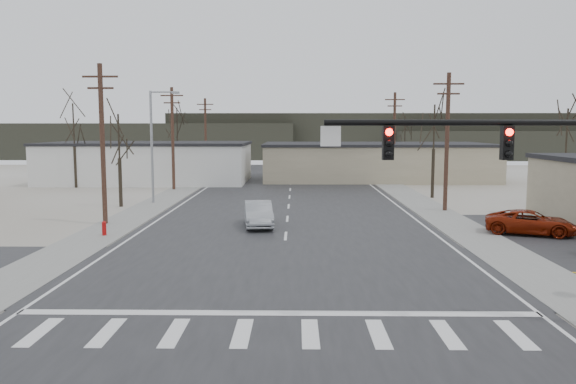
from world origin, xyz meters
The scene contains 28 objects.
ground centered at (0.00, 0.00, 0.00)m, with size 140.00×140.00×0.00m, color beige.
main_road centered at (0.00, 15.00, 0.02)m, with size 18.00×110.00×0.05m, color #232326.
cross_road centered at (0.00, 0.00, 0.02)m, with size 90.00×10.00×0.04m, color #232326.
sidewalk_left centered at (-10.60, 20.00, 0.03)m, with size 3.00×90.00×0.06m, color gray.
sidewalk_right centered at (10.60, 20.00, 0.03)m, with size 3.00×90.00×0.06m, color gray.
traffic_signal_mast centered at (7.89, -6.20, 4.67)m, with size 8.95×0.43×7.20m.
fire_hydrant centered at (-10.20, 8.00, 0.45)m, with size 0.24×0.24×0.87m.
building_left_far centered at (-16.00, 40.00, 2.26)m, with size 22.30×12.30×4.50m.
building_right_far centered at (10.00, 44.00, 2.15)m, with size 26.30×14.30×4.30m.
upole_left_b centered at (-11.50, 12.00, 5.22)m, with size 2.20×0.30×10.00m.
upole_left_c centered at (-11.50, 32.00, 5.22)m, with size 2.20×0.30×10.00m.
upole_left_d centered at (-11.50, 52.00, 5.22)m, with size 2.20×0.30×10.00m.
upole_right_a centered at (11.50, 18.00, 5.22)m, with size 2.20×0.30×10.00m.
upole_right_b centered at (11.50, 40.00, 5.22)m, with size 2.20×0.30×10.00m.
streetlight_main centered at (-10.80, 22.00, 5.09)m, with size 2.40×0.25×9.00m.
tree_left_near centered at (-13.00, 20.00, 5.23)m, with size 3.30×3.30×7.35m.
tree_right_mid centered at (12.50, 26.00, 5.93)m, with size 3.74×3.74×8.33m.
tree_left_far centered at (-14.00, 46.00, 6.28)m, with size 3.96×3.96×8.82m.
tree_right_far centered at (15.00, 52.00, 5.58)m, with size 3.52×3.52×7.84m.
tree_lot centered at (22.00, 22.00, 5.58)m, with size 3.52×3.52×7.84m.
tree_left_mid centered at (-22.00, 34.00, 6.28)m, with size 3.96×3.96×8.82m.
hill_left centered at (-35.00, 92.00, 3.50)m, with size 70.00×18.00×7.00m, color #333026.
hill_center centered at (15.00, 96.00, 4.50)m, with size 80.00×18.00×9.00m, color #333026.
hill_right centered at (50.00, 90.00, 2.75)m, with size 60.00×18.00×5.50m, color #333026.
sedan_crossing centered at (-1.74, 11.14, 0.81)m, with size 1.62×4.65×1.53m, color #90949A.
car_far_a centered at (1.13, 51.61, 0.88)m, with size 2.34×5.76×1.67m, color black.
car_far_b centered at (-7.05, 58.60, 0.83)m, with size 1.85×4.60×1.57m, color black.
car_parked_red centered at (13.92, 8.75, 0.72)m, with size 2.26×4.91×1.36m, color maroon.
Camera 1 is at (0.58, -22.88, 6.03)m, focal length 35.00 mm.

